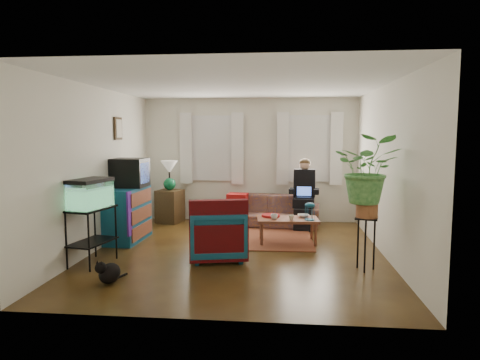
# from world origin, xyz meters

# --- Properties ---
(floor) EXTENTS (4.50, 5.00, 0.01)m
(floor) POSITION_xyz_m (0.00, 0.00, 0.00)
(floor) COLOR #4F2B14
(floor) RESTS_ON ground
(ceiling) EXTENTS (4.50, 5.00, 0.01)m
(ceiling) POSITION_xyz_m (0.00, 0.00, 2.60)
(ceiling) COLOR white
(ceiling) RESTS_ON wall_back
(wall_back) EXTENTS (4.50, 0.01, 2.60)m
(wall_back) POSITION_xyz_m (0.00, 2.50, 1.30)
(wall_back) COLOR silver
(wall_back) RESTS_ON floor
(wall_front) EXTENTS (4.50, 0.01, 2.60)m
(wall_front) POSITION_xyz_m (0.00, -2.50, 1.30)
(wall_front) COLOR silver
(wall_front) RESTS_ON floor
(wall_left) EXTENTS (0.01, 5.00, 2.60)m
(wall_left) POSITION_xyz_m (-2.25, 0.00, 1.30)
(wall_left) COLOR silver
(wall_left) RESTS_ON floor
(wall_right) EXTENTS (0.01, 5.00, 2.60)m
(wall_right) POSITION_xyz_m (2.25, 0.00, 1.30)
(wall_right) COLOR silver
(wall_right) RESTS_ON floor
(window_left) EXTENTS (1.08, 0.04, 1.38)m
(window_left) POSITION_xyz_m (-0.80, 2.48, 1.55)
(window_left) COLOR white
(window_left) RESTS_ON wall_back
(window_right) EXTENTS (1.08, 0.04, 1.38)m
(window_right) POSITION_xyz_m (1.25, 2.48, 1.55)
(window_right) COLOR white
(window_right) RESTS_ON wall_back
(curtains_left) EXTENTS (1.36, 0.06, 1.50)m
(curtains_left) POSITION_xyz_m (-0.80, 2.40, 1.55)
(curtains_left) COLOR white
(curtains_left) RESTS_ON wall_back
(curtains_right) EXTENTS (1.36, 0.06, 1.50)m
(curtains_right) POSITION_xyz_m (1.25, 2.40, 1.55)
(curtains_right) COLOR white
(curtains_right) RESTS_ON wall_back
(picture_frame) EXTENTS (0.04, 0.32, 0.40)m
(picture_frame) POSITION_xyz_m (-2.21, 0.85, 1.95)
(picture_frame) COLOR #3D2616
(picture_frame) RESTS_ON wall_left
(area_rug) EXTENTS (2.03, 1.64, 0.01)m
(area_rug) POSITION_xyz_m (0.22, 0.86, 0.01)
(area_rug) COLOR #602A1B
(area_rug) RESTS_ON floor
(sofa) EXTENTS (2.17, 1.04, 0.82)m
(sofa) POSITION_xyz_m (0.38, 2.05, 0.41)
(sofa) COLOR brown
(sofa) RESTS_ON floor
(seated_person) EXTENTS (0.59, 0.70, 1.25)m
(seated_person) POSITION_xyz_m (1.13, 1.97, 0.62)
(seated_person) COLOR black
(seated_person) RESTS_ON sofa
(side_table) EXTENTS (0.58, 0.58, 0.69)m
(side_table) POSITION_xyz_m (-1.65, 2.13, 0.34)
(side_table) COLOR #3D2916
(side_table) RESTS_ON floor
(table_lamp) EXTENTS (0.43, 0.43, 0.63)m
(table_lamp) POSITION_xyz_m (-1.65, 2.13, 0.98)
(table_lamp) COLOR white
(table_lamp) RESTS_ON side_table
(dresser) EXTENTS (0.56, 1.06, 0.93)m
(dresser) POSITION_xyz_m (-1.99, 0.55, 0.47)
(dresser) COLOR #12586D
(dresser) RESTS_ON floor
(crt_tv) EXTENTS (0.59, 0.54, 0.50)m
(crt_tv) POSITION_xyz_m (-1.96, 0.65, 1.18)
(crt_tv) COLOR black
(crt_tv) RESTS_ON dresser
(aquarium_stand) EXTENTS (0.54, 0.79, 0.81)m
(aquarium_stand) POSITION_xyz_m (-2.00, -0.82, 0.41)
(aquarium_stand) COLOR black
(aquarium_stand) RESTS_ON floor
(aquarium) EXTENTS (0.49, 0.72, 0.43)m
(aquarium) POSITION_xyz_m (-2.00, -0.82, 1.03)
(aquarium) COLOR #7FD899
(aquarium) RESTS_ON aquarium_stand
(black_cat) EXTENTS (0.35, 0.43, 0.32)m
(black_cat) POSITION_xyz_m (-1.44, -1.58, 0.16)
(black_cat) COLOR black
(black_cat) RESTS_ON floor
(armchair) EXTENTS (0.95, 0.92, 0.83)m
(armchair) POSITION_xyz_m (-0.27, -0.37, 0.41)
(armchair) COLOR #106264
(armchair) RESTS_ON floor
(serape_throw) EXTENTS (0.86, 0.37, 0.68)m
(serape_throw) POSITION_xyz_m (-0.20, -0.68, 0.59)
(serape_throw) COLOR #9E0A0A
(serape_throw) RESTS_ON armchair
(coffee_table) EXTENTS (1.07, 0.63, 0.43)m
(coffee_table) POSITION_xyz_m (0.79, 0.66, 0.21)
(coffee_table) COLOR brown
(coffee_table) RESTS_ON floor
(cup_a) EXTENTS (0.12, 0.12, 0.09)m
(cup_a) POSITION_xyz_m (0.56, 0.55, 0.47)
(cup_a) COLOR white
(cup_a) RESTS_ON coffee_table
(cup_b) EXTENTS (0.10, 0.10, 0.09)m
(cup_b) POSITION_xyz_m (0.85, 0.50, 0.47)
(cup_b) COLOR beige
(cup_b) RESTS_ON coffee_table
(bowl) EXTENTS (0.22, 0.22, 0.05)m
(bowl) POSITION_xyz_m (1.06, 0.77, 0.45)
(bowl) COLOR white
(bowl) RESTS_ON coffee_table
(snack_tray) EXTENTS (0.34, 0.34, 0.04)m
(snack_tray) POSITION_xyz_m (0.50, 0.78, 0.44)
(snack_tray) COLOR #B21414
(snack_tray) RESTS_ON coffee_table
(birdcage) EXTENTS (0.18, 0.18, 0.30)m
(birdcage) POSITION_xyz_m (1.15, 0.55, 0.57)
(birdcage) COLOR #115B6B
(birdcage) RESTS_ON coffee_table
(plant_stand) EXTENTS (0.38, 0.38, 0.73)m
(plant_stand) POSITION_xyz_m (1.83, -0.73, 0.37)
(plant_stand) COLOR black
(plant_stand) RESTS_ON floor
(potted_plant) EXTENTS (0.99, 0.91, 0.93)m
(potted_plant) POSITION_xyz_m (1.83, -0.73, 1.24)
(potted_plant) COLOR #599947
(potted_plant) RESTS_ON plant_stand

